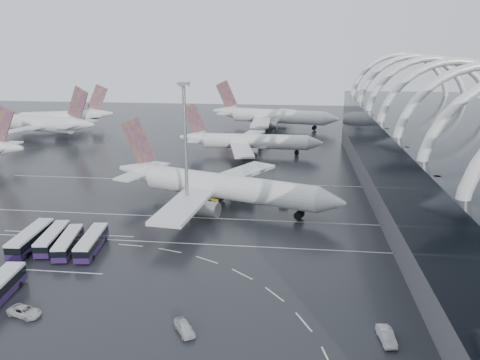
# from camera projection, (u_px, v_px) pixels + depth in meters

# --- Properties ---
(ground) EXTENTS (420.00, 420.00, 0.00)m
(ground) POSITION_uv_depth(u_px,v_px,m) (182.00, 239.00, 94.13)
(ground) COLOR black
(ground) RESTS_ON ground
(terminal) EXTENTS (42.00, 160.00, 34.90)m
(terminal) POSITION_uv_depth(u_px,v_px,m) (473.00, 170.00, 103.27)
(terminal) COLOR #525557
(terminal) RESTS_ON ground
(lane_marking_near) EXTENTS (120.00, 0.25, 0.01)m
(lane_marking_near) POSITION_uv_depth(u_px,v_px,m) (179.00, 243.00, 92.23)
(lane_marking_near) COLOR silver
(lane_marking_near) RESTS_ON ground
(lane_marking_mid) EXTENTS (120.00, 0.25, 0.01)m
(lane_marking_mid) POSITION_uv_depth(u_px,v_px,m) (194.00, 218.00, 105.56)
(lane_marking_mid) COLOR silver
(lane_marking_mid) RESTS_ON ground
(lane_marking_far) EXTENTS (120.00, 0.25, 0.01)m
(lane_marking_far) POSITION_uv_depth(u_px,v_px,m) (214.00, 182.00, 132.23)
(lane_marking_far) COLOR silver
(lane_marking_far) RESTS_ON ground
(bus_bay_line_south) EXTENTS (28.00, 0.25, 0.01)m
(bus_bay_line_south) POSITION_uv_depth(u_px,v_px,m) (26.00, 270.00, 81.48)
(bus_bay_line_south) COLOR silver
(bus_bay_line_south) RESTS_ON ground
(bus_bay_line_north) EXTENTS (28.00, 0.25, 0.01)m
(bus_bay_line_north) POSITION_uv_depth(u_px,v_px,m) (68.00, 234.00, 96.72)
(bus_bay_line_north) COLOR silver
(bus_bay_line_north) RESTS_ON ground
(airliner_main) EXTENTS (58.20, 50.45, 20.21)m
(airliner_main) POSITION_uv_depth(u_px,v_px,m) (218.00, 186.00, 111.28)
(airliner_main) COLOR silver
(airliner_main) RESTS_ON ground
(airliner_gate_b) EXTENTS (50.44, 45.55, 17.58)m
(airliner_gate_b) POSITION_uv_depth(u_px,v_px,m) (248.00, 142.00, 163.94)
(airliner_gate_b) COLOR silver
(airliner_gate_b) RESTS_ON ground
(airliner_gate_c) EXTENTS (58.88, 53.42, 21.08)m
(airliner_gate_c) POSITION_uv_depth(u_px,v_px,m) (272.00, 116.00, 213.38)
(airliner_gate_c) COLOR silver
(airliner_gate_c) RESTS_ON ground
(jet_remote_mid) EXTENTS (49.58, 40.19, 21.70)m
(jet_remote_mid) POSITION_uv_depth(u_px,v_px,m) (46.00, 124.00, 191.48)
(jet_remote_mid) COLOR silver
(jet_remote_mid) RESTS_ON ground
(jet_remote_far) EXTENTS (44.07, 35.89, 19.68)m
(jet_remote_far) POSITION_uv_depth(u_px,v_px,m) (64.00, 117.00, 211.86)
(jet_remote_far) COLOR silver
(jet_remote_far) RESTS_ON ground
(bus_row_near_a) EXTENTS (3.80, 13.87, 3.38)m
(bus_row_near_a) POSITION_uv_depth(u_px,v_px,m) (31.00, 238.00, 89.86)
(bus_row_near_a) COLOR #24143F
(bus_row_near_a) RESTS_ON ground
(bus_row_near_b) EXTENTS (4.39, 12.65, 3.05)m
(bus_row_near_b) POSITION_uv_depth(u_px,v_px,m) (53.00, 238.00, 90.29)
(bus_row_near_b) COLOR #24143F
(bus_row_near_b) RESTS_ON ground
(bus_row_near_c) EXTENTS (4.79, 12.47, 3.00)m
(bus_row_near_c) POSITION_uv_depth(u_px,v_px,m) (68.00, 243.00, 88.50)
(bus_row_near_c) COLOR #24143F
(bus_row_near_c) RESTS_ON ground
(bus_row_near_d) EXTENTS (4.27, 13.02, 3.15)m
(bus_row_near_d) POSITION_uv_depth(u_px,v_px,m) (92.00, 242.00, 88.45)
(bus_row_near_d) COLOR #24143F
(bus_row_near_d) RESTS_ON ground
(van_curve_a) EXTENTS (5.58, 3.66, 1.43)m
(van_curve_a) POSITION_uv_depth(u_px,v_px,m) (25.00, 311.00, 67.65)
(van_curve_a) COLOR silver
(van_curve_a) RESTS_ON ground
(van_curve_b) EXTENTS (4.08, 4.85, 1.56)m
(van_curve_b) POSITION_uv_depth(u_px,v_px,m) (184.00, 327.00, 63.72)
(van_curve_b) COLOR silver
(van_curve_b) RESTS_ON ground
(van_curve_c) EXTENTS (2.23, 4.90, 1.56)m
(van_curve_c) POSITION_uv_depth(u_px,v_px,m) (387.00, 336.00, 61.91)
(van_curve_c) COLOR silver
(van_curve_c) RESTS_ON ground
(floodlight_mast) EXTENTS (2.30, 2.30, 30.05)m
(floodlight_mast) POSITION_uv_depth(u_px,v_px,m) (185.00, 135.00, 100.62)
(floodlight_mast) COLOR gray
(floodlight_mast) RESTS_ON ground
(gse_cart_belly_a) EXTENTS (2.10, 1.24, 1.14)m
(gse_cart_belly_a) POSITION_uv_depth(u_px,v_px,m) (284.00, 204.00, 112.76)
(gse_cart_belly_a) COLOR gold
(gse_cart_belly_a) RESTS_ON ground
(gse_cart_belly_b) EXTENTS (2.08, 1.23, 1.13)m
(gse_cart_belly_b) POSITION_uv_depth(u_px,v_px,m) (303.00, 191.00, 122.19)
(gse_cart_belly_b) COLOR slate
(gse_cart_belly_b) RESTS_ON ground
(gse_cart_belly_c) EXTENTS (1.94, 1.14, 1.06)m
(gse_cart_belly_c) POSITION_uv_depth(u_px,v_px,m) (215.00, 200.00, 115.32)
(gse_cart_belly_c) COLOR gold
(gse_cart_belly_c) RESTS_ON ground
(gse_cart_belly_e) EXTENTS (2.43, 1.44, 1.33)m
(gse_cart_belly_e) POSITION_uv_depth(u_px,v_px,m) (267.00, 190.00, 122.85)
(gse_cart_belly_e) COLOR gold
(gse_cart_belly_e) RESTS_ON ground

